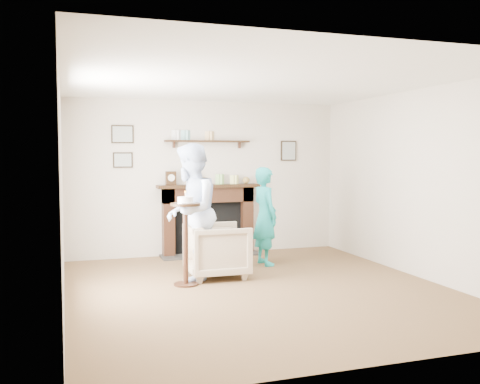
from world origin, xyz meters
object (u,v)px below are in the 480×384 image
object	(u,v)px
armchair	(217,277)
man	(191,279)
pedestal_table	(186,227)
woman	(265,264)

from	to	relation	value
armchair	man	bearing A→B (deg)	95.93
man	pedestal_table	world-z (taller)	pedestal_table
armchair	woman	world-z (taller)	woman
armchair	pedestal_table	world-z (taller)	pedestal_table
woman	pedestal_table	distance (m)	1.80
armchair	man	size ratio (longest dim) A/B	0.44
woman	pedestal_table	world-z (taller)	pedestal_table
man	woman	xyz separation A→B (m)	(1.26, 0.59, 0.00)
man	woman	size ratio (longest dim) A/B	1.23
armchair	pedestal_table	bearing A→B (deg)	123.60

